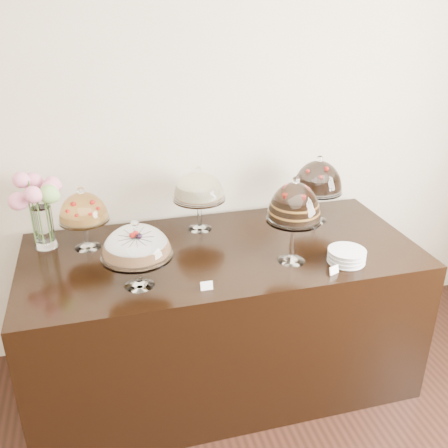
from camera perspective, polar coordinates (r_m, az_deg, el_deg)
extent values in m
cube|color=beige|center=(3.06, -7.62, 11.26)|extent=(5.00, 0.04, 3.00)
cube|color=black|center=(3.04, -0.25, -10.44)|extent=(2.20, 1.00, 0.90)
cone|color=white|center=(2.51, -9.64, -6.65)|extent=(0.15, 0.15, 0.02)
cylinder|color=white|center=(2.47, -9.77, -5.05)|extent=(0.03, 0.03, 0.14)
cylinder|color=white|center=(2.43, -9.90, -3.53)|extent=(0.35, 0.35, 0.01)
cylinder|color=#A7744A|center=(2.41, -9.96, -2.79)|extent=(0.28, 0.28, 0.06)
sphere|color=red|center=(2.42, -8.36, -1.52)|extent=(0.02, 0.02, 0.02)
sphere|color=red|center=(2.44, -11.46, -1.56)|extent=(0.02, 0.02, 0.02)
sphere|color=red|center=(2.33, -10.25, -2.80)|extent=(0.02, 0.02, 0.02)
sphere|color=white|center=(2.36, -10.19, 0.01)|extent=(0.04, 0.04, 0.04)
cone|color=white|center=(2.71, 7.66, -3.91)|extent=(0.15, 0.15, 0.02)
cylinder|color=white|center=(2.66, 7.81, -1.67)|extent=(0.03, 0.03, 0.21)
cylinder|color=white|center=(2.61, 7.95, 0.52)|extent=(0.29, 0.29, 0.01)
cylinder|color=black|center=(2.59, 8.03, 1.80)|extent=(0.22, 0.22, 0.11)
sphere|color=red|center=(2.60, 9.14, 3.43)|extent=(0.02, 0.02, 0.02)
sphere|color=red|center=(2.60, 7.27, 3.60)|extent=(0.02, 0.02, 0.02)
sphere|color=red|center=(2.53, 7.07, 2.92)|extent=(0.02, 0.02, 0.02)
sphere|color=red|center=(2.52, 8.98, 2.75)|extent=(0.02, 0.02, 0.02)
sphere|color=white|center=(2.53, 8.23, 5.00)|extent=(0.04, 0.04, 0.04)
cone|color=white|center=(3.05, -2.79, -0.30)|extent=(0.15, 0.15, 0.02)
cylinder|color=white|center=(3.01, -2.83, 1.37)|extent=(0.03, 0.03, 0.17)
cylinder|color=white|center=(2.98, -2.87, 2.97)|extent=(0.32, 0.32, 0.01)
cylinder|color=#F9F0C1|center=(2.96, -2.88, 3.76)|extent=(0.25, 0.25, 0.08)
sphere|color=white|center=(2.92, -2.94, 6.21)|extent=(0.04, 0.04, 0.04)
cone|color=white|center=(3.22, 10.34, 0.67)|extent=(0.15, 0.15, 0.02)
cylinder|color=white|center=(3.18, 10.47, 2.29)|extent=(0.03, 0.03, 0.17)
cylinder|color=white|center=(3.14, 10.60, 3.83)|extent=(0.31, 0.31, 0.01)
cylinder|color=black|center=(3.13, 10.67, 4.64)|extent=(0.24, 0.24, 0.08)
sphere|color=red|center=(3.15, 11.63, 5.72)|extent=(0.02, 0.02, 0.02)
sphere|color=red|center=(3.13, 9.60, 5.73)|extent=(0.02, 0.02, 0.02)
sphere|color=red|center=(3.05, 11.00, 5.12)|extent=(0.02, 0.02, 0.02)
sphere|color=white|center=(3.08, 10.89, 7.33)|extent=(0.04, 0.04, 0.04)
cone|color=white|center=(2.93, -15.32, -2.33)|extent=(0.15, 0.15, 0.02)
cylinder|color=white|center=(2.90, -15.50, -0.87)|extent=(0.03, 0.03, 0.14)
cylinder|color=white|center=(2.86, -15.67, 0.51)|extent=(0.28, 0.28, 0.01)
cylinder|color=gold|center=(2.85, -15.73, 0.98)|extent=(0.24, 0.24, 0.04)
sphere|color=red|center=(2.86, -14.56, 1.80)|extent=(0.02, 0.02, 0.02)
sphere|color=red|center=(2.90, -15.53, 2.03)|extent=(0.02, 0.02, 0.02)
sphere|color=red|center=(2.89, -16.74, 1.75)|extent=(0.02, 0.02, 0.02)
sphere|color=red|center=(2.83, -17.04, 1.23)|extent=(0.02, 0.02, 0.02)
sphere|color=red|center=(2.79, -16.08, 0.99)|extent=(0.02, 0.02, 0.02)
sphere|color=red|center=(2.80, -14.82, 1.28)|extent=(0.02, 0.02, 0.02)
sphere|color=white|center=(2.80, -16.07, 3.71)|extent=(0.04, 0.04, 0.04)
cylinder|color=white|center=(2.97, -19.91, -0.34)|extent=(0.11, 0.11, 0.24)
cylinder|color=#476B2D|center=(2.93, -19.52, 0.97)|extent=(0.01, 0.01, 0.30)
sphere|color=pink|center=(2.87, -19.35, 3.78)|extent=(0.09, 0.09, 0.09)
cylinder|color=#476B2D|center=(2.97, -19.38, 1.26)|extent=(0.01, 0.01, 0.30)
sphere|color=pink|center=(2.95, -19.06, 4.27)|extent=(0.10, 0.10, 0.10)
cylinder|color=#476B2D|center=(2.99, -20.35, 1.40)|extent=(0.01, 0.01, 0.31)
sphere|color=pink|center=(3.00, -21.01, 4.51)|extent=(0.11, 0.11, 0.11)
cylinder|color=#476B2D|center=(2.96, -20.92, 1.45)|extent=(0.01, 0.01, 0.35)
sphere|color=pink|center=(2.92, -22.19, 4.69)|extent=(0.09, 0.09, 0.09)
cylinder|color=#476B2D|center=(2.92, -21.07, 0.30)|extent=(0.01, 0.01, 0.27)
sphere|color=pink|center=(2.85, -22.53, 2.40)|extent=(0.10, 0.10, 0.10)
cylinder|color=#476B2D|center=(2.88, -20.32, 0.63)|extent=(0.01, 0.01, 0.32)
sphere|color=pink|center=(2.77, -21.01, 3.16)|extent=(0.09, 0.09, 0.09)
cylinder|color=#476B2D|center=(2.90, -19.55, 0.67)|extent=(0.01, 0.01, 0.30)
sphere|color=#76A952|center=(2.80, -19.39, 3.23)|extent=(0.10, 0.10, 0.10)
cylinder|color=silver|center=(2.75, 13.76, -4.19)|extent=(0.20, 0.20, 0.01)
cylinder|color=silver|center=(2.75, 13.78, -3.99)|extent=(0.19, 0.19, 0.01)
cylinder|color=silver|center=(2.74, 13.80, -3.79)|extent=(0.20, 0.20, 0.01)
cylinder|color=silver|center=(2.74, 13.83, -3.59)|extent=(0.19, 0.19, 0.01)
cylinder|color=silver|center=(2.73, 13.85, -3.38)|extent=(0.20, 0.20, 0.01)
cylinder|color=silver|center=(2.73, 13.87, -3.18)|extent=(0.19, 0.19, 0.01)
cylinder|color=silver|center=(2.72, 13.90, -2.98)|extent=(0.20, 0.20, 0.01)
cube|color=white|center=(2.43, -2.00, -7.07)|extent=(0.06, 0.02, 0.04)
cube|color=white|center=(2.62, 12.46, -5.16)|extent=(0.06, 0.04, 0.04)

